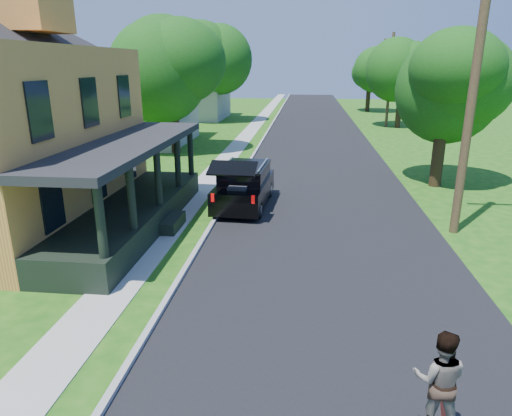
# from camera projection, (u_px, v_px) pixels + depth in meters

# --- Properties ---
(ground) EXTENTS (140.00, 140.00, 0.00)m
(ground) POSITION_uv_depth(u_px,v_px,m) (334.00, 332.00, 10.04)
(ground) COLOR #175410
(ground) RESTS_ON ground
(street) EXTENTS (8.00, 120.00, 0.02)m
(street) POSITION_uv_depth(u_px,v_px,m) (317.00, 156.00, 28.98)
(street) COLOR black
(street) RESTS_ON ground
(curb) EXTENTS (0.15, 120.00, 0.12)m
(curb) POSITION_uv_depth(u_px,v_px,m) (254.00, 155.00, 29.40)
(curb) COLOR #9F9F9A
(curb) RESTS_ON ground
(sidewalk) EXTENTS (1.30, 120.00, 0.03)m
(sidewalk) POSITION_uv_depth(u_px,v_px,m) (230.00, 155.00, 29.56)
(sidewalk) COLOR #9E9D95
(sidewalk) RESTS_ON ground
(front_walk) EXTENTS (6.50, 1.20, 0.03)m
(front_walk) POSITION_uv_depth(u_px,v_px,m) (63.00, 225.00, 16.71)
(front_walk) COLOR #9E9D95
(front_walk) RESTS_ON ground
(neighbor_house_mid) EXTENTS (12.78, 12.78, 8.30)m
(neighbor_house_mid) POSITION_uv_depth(u_px,v_px,m) (130.00, 84.00, 32.90)
(neighbor_house_mid) COLOR #9B9889
(neighbor_house_mid) RESTS_ON ground
(neighbor_house_far) EXTENTS (12.78, 12.78, 8.30)m
(neighbor_house_far) POSITION_uv_depth(u_px,v_px,m) (186.00, 78.00, 48.06)
(neighbor_house_far) COLOR #9B9889
(neighbor_house_far) RESTS_ON ground
(black_suv) EXTENTS (2.12, 4.96, 2.27)m
(black_suv) POSITION_uv_depth(u_px,v_px,m) (244.00, 186.00, 18.63)
(black_suv) COLOR black
(black_suv) RESTS_ON ground
(skateboarder) EXTENTS (0.89, 0.77, 1.60)m
(skateboarder) POSITION_uv_depth(u_px,v_px,m) (439.00, 380.00, 6.69)
(skateboarder) COLOR black
(skateboarder) RESTS_ON ground
(tree_left_mid) EXTENTS (7.85, 7.63, 9.21)m
(tree_left_mid) POSITION_uv_depth(u_px,v_px,m) (171.00, 58.00, 28.41)
(tree_left_mid) COLOR black
(tree_left_mid) RESTS_ON ground
(tree_left_far) EXTENTS (7.99, 7.78, 9.77)m
(tree_left_far) POSITION_uv_depth(u_px,v_px,m) (210.00, 56.00, 43.69)
(tree_left_far) COLOR black
(tree_left_far) RESTS_ON ground
(tree_right_near) EXTENTS (6.34, 5.94, 7.70)m
(tree_right_near) POSITION_uv_depth(u_px,v_px,m) (447.00, 75.00, 20.49)
(tree_right_near) COLOR black
(tree_right_near) RESTS_ON ground
(tree_right_mid) EXTENTS (6.14, 6.22, 8.21)m
(tree_right_mid) POSITION_uv_depth(u_px,v_px,m) (402.00, 67.00, 40.40)
(tree_right_mid) COLOR black
(tree_right_mid) RESTS_ON ground
(tree_right_far) EXTENTS (6.10, 6.20, 7.58)m
(tree_right_far) POSITION_uv_depth(u_px,v_px,m) (370.00, 71.00, 54.74)
(tree_right_far) COLOR black
(tree_right_far) RESTS_ON ground
(utility_pole_near) EXTENTS (1.81, 0.30, 10.75)m
(utility_pole_near) POSITION_uv_depth(u_px,v_px,m) (476.00, 67.00, 14.31)
(utility_pole_near) COLOR #3C251C
(utility_pole_near) RESTS_ON ground
(utility_pole_far) EXTENTS (1.57, 0.47, 8.28)m
(utility_pole_far) POSITION_uv_depth(u_px,v_px,m) (390.00, 79.00, 41.33)
(utility_pole_far) COLOR #3C251C
(utility_pole_far) RESTS_ON ground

